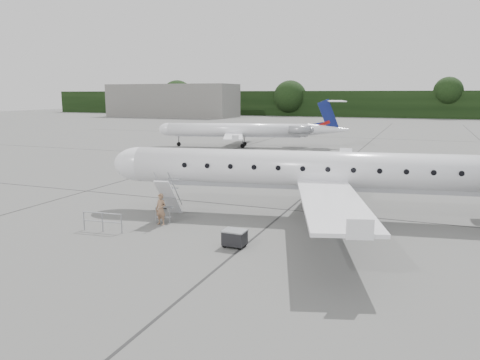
% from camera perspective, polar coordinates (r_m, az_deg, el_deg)
% --- Properties ---
extents(ground, '(320.00, 320.00, 0.00)m').
position_cam_1_polar(ground, '(20.97, 9.88, -9.35)').
color(ground, '#61615F').
rests_on(ground, ground).
extents(treeline, '(260.00, 4.00, 8.00)m').
position_cam_1_polar(treeline, '(149.45, 20.36, 8.64)').
color(treeline, black).
rests_on(treeline, ground).
extents(terminal_building, '(40.00, 14.00, 10.00)m').
position_cam_1_polar(terminal_building, '(148.98, -8.23, 9.56)').
color(terminal_building, slate).
rests_on(terminal_building, ground).
extents(main_regional_jet, '(33.09, 26.38, 7.63)m').
position_cam_1_polar(main_regional_jet, '(27.09, 11.08, 3.40)').
color(main_regional_jet, white).
rests_on(main_regional_jet, ground).
extents(airstair, '(1.24, 2.36, 2.39)m').
position_cam_1_polar(airstair, '(26.93, -8.69, -2.22)').
color(airstair, white).
rests_on(airstair, ground).
extents(passenger, '(0.67, 0.48, 1.74)m').
position_cam_1_polar(passenger, '(25.84, -9.63, -3.54)').
color(passenger, '#8E684D').
rests_on(passenger, ground).
extents(safety_railing, '(2.20, 0.31, 1.00)m').
position_cam_1_polar(safety_railing, '(25.32, -16.41, -4.97)').
color(safety_railing, gray).
rests_on(safety_railing, ground).
extents(baggage_cart, '(1.03, 0.84, 0.88)m').
position_cam_1_polar(baggage_cart, '(21.95, -0.66, -7.07)').
color(baggage_cart, black).
rests_on(baggage_cart, ground).
extents(bg_regional_left, '(27.72, 22.92, 6.32)m').
position_cam_1_polar(bg_regional_left, '(63.08, -0.35, 6.92)').
color(bg_regional_left, white).
rests_on(bg_regional_left, ground).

